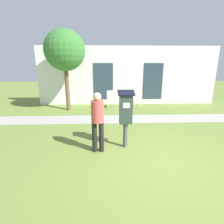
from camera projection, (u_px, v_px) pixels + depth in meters
name	position (u px, v px, depth m)	size (l,w,h in m)	color
ground_plane	(160.00, 162.00, 4.14)	(40.00, 40.00, 0.00)	olive
sidewalk	(136.00, 119.00, 7.37)	(12.00, 1.10, 0.02)	#A3A099
building_facade	(128.00, 76.00, 9.83)	(10.00, 0.26, 3.20)	white
parking_meter	(126.00, 112.00, 4.66)	(0.44, 0.31, 1.59)	#4C4C4C
person_standing	(98.00, 118.00, 4.43)	(0.32, 0.32, 1.58)	black
outdoor_chair_left	(111.00, 98.00, 9.24)	(0.44, 0.44, 0.90)	silver
outdoor_chair_middle	(137.00, 97.00, 9.46)	(0.44, 0.44, 0.90)	silver
tree	(65.00, 51.00, 8.10)	(1.90, 1.90, 3.82)	brown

